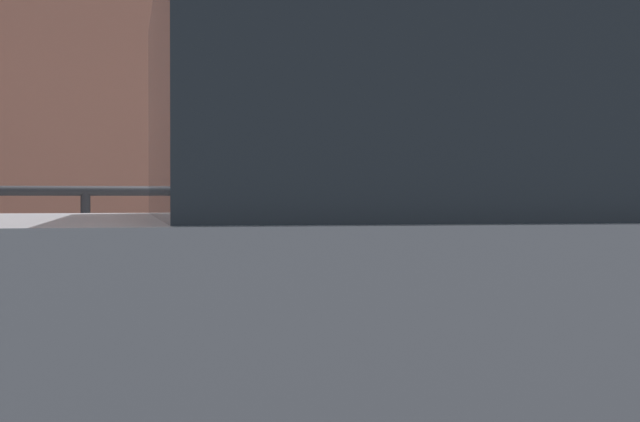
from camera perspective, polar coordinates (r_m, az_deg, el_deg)
name	(u,v)px	position (r m, az deg, el deg)	size (l,w,h in m)	color
sidewalk_curb	(288,405)	(5.15, -2.01, -11.86)	(36.00, 2.38, 0.15)	gray
parking_meter	(252,186)	(4.10, -4.22, 1.52)	(0.16, 0.17, 1.57)	slate
pedestrian_at_meter	(366,206)	(4.16, 2.85, 0.28)	(0.68, 0.46, 1.76)	black
parked_hatchback_gray	(575,291)	(2.96, 15.42, -4.76)	(4.02, 1.81, 1.81)	slate
background_railing	(261,236)	(5.92, -3.63, -1.58)	(24.06, 0.06, 1.13)	black
backdrop_wall	(214,123)	(8.74, -6.56, 5.43)	(32.00, 0.50, 3.83)	brown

